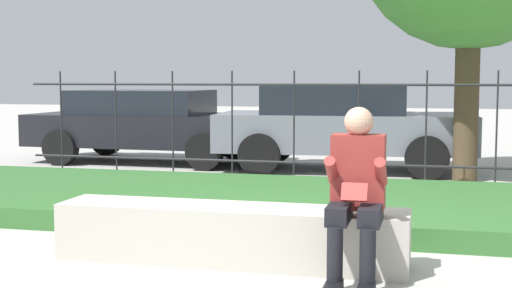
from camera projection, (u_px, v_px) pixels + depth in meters
name	position (u px, v px, depth m)	size (l,w,h in m)	color
ground_plane	(249.00, 264.00, 5.61)	(60.00, 60.00, 0.00)	#B2AFA8
stone_bench	(230.00, 238.00, 5.63)	(2.78, 0.53, 0.45)	#B7B2A3
person_seated_reader	(357.00, 188.00, 5.05)	(0.42, 0.73, 1.25)	black
grass_berm	(299.00, 204.00, 7.71)	(10.72, 2.96, 0.20)	#33662D
iron_fence	(326.00, 126.00, 9.55)	(8.72, 0.03, 1.56)	#232326
car_parked_center	(342.00, 125.00, 11.25)	(4.06, 2.08, 1.34)	slate
car_parked_left	(148.00, 123.00, 12.36)	(4.15, 1.93, 1.25)	black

